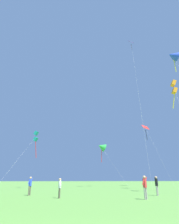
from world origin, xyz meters
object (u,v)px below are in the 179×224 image
person_in_red_shirt (60,186)px  kite_green_small (102,147)px  kite_teal_box (36,137)px  person_in_blue_jacket (157,184)px  kite_orange_box (174,88)px  kite_red_high (146,130)px  person_near_tree (145,185)px  kite_purple_streamer (132,49)px  person_far_back (30,184)px  kite_blue_delta (173,56)px

person_in_red_shirt → kite_green_small: bearing=71.3°
kite_teal_box → person_in_blue_jacket: size_ratio=6.40×
kite_orange_box → person_in_red_shirt: (-13.99, -3.70, -11.68)m
kite_red_high → person_near_tree: bearing=-115.5°
kite_green_small → kite_purple_streamer: 22.38m
kite_purple_streamer → person_far_back: kite_purple_streamer is taller
kite_green_small → person_in_blue_jacket: kite_green_small is taller
kite_purple_streamer → person_far_back: size_ratio=17.14×
kite_red_high → person_in_blue_jacket: kite_red_high is taller
person_near_tree → person_in_blue_jacket: person_in_blue_jacket is taller
kite_green_small → person_in_red_shirt: size_ratio=6.33×
person_far_back → person_in_blue_jacket: 12.16m
person_far_back → person_near_tree: size_ratio=0.98×
kite_red_high → person_in_blue_jacket: 31.24m
person_near_tree → person_in_blue_jacket: size_ratio=0.99×
person_in_red_shirt → kite_red_high: bearing=53.4°
kite_blue_delta → person_in_blue_jacket: 23.09m
kite_red_high → kite_green_small: (-11.58, -0.75, -4.50)m
kite_green_small → person_in_blue_jacket: (-0.02, -25.64, -7.56)m
kite_purple_streamer → kite_blue_delta: bearing=-51.7°
kite_teal_box → person_far_back: bearing=-83.1°
kite_red_high → person_near_tree: size_ratio=8.46×
kite_orange_box → kite_red_high: size_ratio=0.93×
kite_green_small → person_in_blue_jacket: bearing=-90.1°
person_far_back → kite_green_small: bearing=63.1°
kite_blue_delta → person_near_tree: kite_blue_delta is taller
kite_blue_delta → person_far_back: bearing=-166.2°
kite_orange_box → person_far_back: 20.43m
kite_orange_box → kite_blue_delta: size_ratio=0.61×
kite_orange_box → person_far_back: (-16.82, -0.24, -11.59)m
person_far_back → person_in_red_shirt: (2.84, -3.46, -0.09)m
kite_teal_box → person_in_blue_jacket: bearing=-52.2°
kite_teal_box → person_in_red_shirt: kite_teal_box is taller
kite_purple_streamer → person_in_red_shirt: size_ratio=18.82×
kite_teal_box → kite_purple_streamer: kite_purple_streamer is taller
kite_blue_delta → person_in_blue_jacket: (-8.81, -7.03, -20.15)m
kite_red_high → person_in_red_shirt: (-20.77, -27.92, -12.17)m
kite_red_high → person_in_red_shirt: kite_red_high is taller
person_in_blue_jacket → person_near_tree: bearing=-127.3°
kite_orange_box → person_near_tree: size_ratio=7.90×
kite_blue_delta → person_in_blue_jacket: kite_blue_delta is taller
kite_teal_box → kite_orange_box: size_ratio=0.81×
kite_blue_delta → person_in_blue_jacket: bearing=-141.4°
kite_teal_box → kite_red_high: size_ratio=0.76×
kite_green_small → person_far_back: kite_green_small is taller
kite_green_small → person_near_tree: 30.25m
kite_orange_box → kite_green_small: 24.29m
kite_orange_box → person_in_blue_jacket: (-4.81, -2.17, -11.56)m
kite_red_high → person_near_tree: (-14.29, -29.91, -12.06)m
person_far_back → person_near_tree: (9.32, -5.45, 0.02)m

